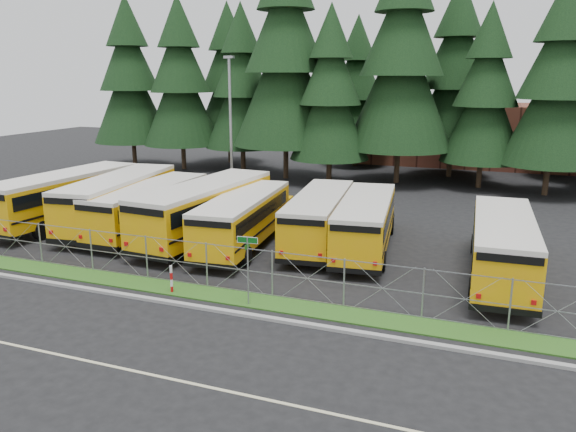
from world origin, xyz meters
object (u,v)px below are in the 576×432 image
(bus_5, at_px, (320,219))
(bus_east, at_px, (502,248))
(bus_6, at_px, (366,224))
(street_sign, at_px, (248,256))
(bus_2, at_px, (153,208))
(bus_1, at_px, (122,201))
(light_standard, at_px, (231,123))
(bus_0, at_px, (70,198))
(striped_bollard, at_px, (171,279))
(bus_4, at_px, (246,220))
(bus_3, at_px, (209,211))

(bus_5, bearing_deg, bus_east, -20.99)
(bus_6, height_order, street_sign, street_sign)
(bus_2, bearing_deg, bus_5, 7.53)
(bus_1, xyz_separation_m, light_standard, (2.51, 9.56, 3.96))
(bus_0, distance_m, striped_bollard, 14.26)
(bus_0, xyz_separation_m, bus_1, (3.48, 0.43, -0.02))
(light_standard, bearing_deg, bus_2, -90.43)
(bus_4, height_order, bus_5, bus_4)
(bus_4, relative_size, striped_bollard, 8.91)
(bus_east, bearing_deg, bus_2, 174.50)
(bus_east, xyz_separation_m, street_sign, (-9.21, -6.70, 0.61))
(bus_0, relative_size, bus_6, 1.13)
(bus_2, relative_size, light_standard, 1.06)
(bus_east, bearing_deg, bus_1, 173.67)
(bus_6, bearing_deg, bus_3, 179.43)
(bus_4, bearing_deg, striped_bollard, -95.81)
(bus_4, bearing_deg, street_sign, -69.68)
(bus_3, distance_m, light_standard, 11.34)
(bus_0, height_order, bus_4, bus_0)
(bus_1, height_order, bus_5, bus_1)
(bus_1, relative_size, bus_6, 1.12)
(bus_6, bearing_deg, bus_east, -24.31)
(bus_2, distance_m, bus_east, 18.79)
(bus_5, xyz_separation_m, striped_bollard, (-3.62, -8.95, -0.78))
(bus_6, xyz_separation_m, street_sign, (-2.64, -8.73, 0.65))
(bus_east, height_order, street_sign, bus_east)
(bus_2, xyz_separation_m, bus_6, (12.19, 0.98, -0.03))
(bus_3, bearing_deg, bus_0, -175.63)
(bus_2, bearing_deg, bus_east, -2.92)
(bus_1, relative_size, street_sign, 4.19)
(bus_6, relative_size, striped_bollard, 8.80)
(bus_3, height_order, bus_east, bus_3)
(bus_5, distance_m, street_sign, 9.00)
(bus_3, distance_m, bus_5, 6.14)
(bus_4, xyz_separation_m, bus_6, (6.09, 1.53, -0.02))
(bus_1, bearing_deg, striped_bollard, -51.56)
(bus_3, height_order, street_sign, bus_3)
(striped_bollard, distance_m, light_standard, 19.33)
(bus_5, height_order, street_sign, street_sign)
(bus_1, relative_size, striped_bollard, 9.81)
(bus_1, relative_size, light_standard, 1.16)
(street_sign, bearing_deg, light_standard, 118.08)
(bus_east, xyz_separation_m, light_standard, (-18.69, 11.05, 4.07))
(bus_6, xyz_separation_m, bus_east, (6.57, -2.02, 0.04))
(bus_3, bearing_deg, bus_4, -7.80)
(bus_1, height_order, bus_4, bus_1)
(bus_4, bearing_deg, bus_6, 8.80)
(bus_4, xyz_separation_m, street_sign, (3.45, -7.20, 0.63))
(bus_1, bearing_deg, bus_0, 179.41)
(bus_2, xyz_separation_m, bus_4, (6.10, -0.56, -0.01))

